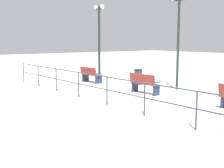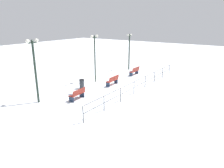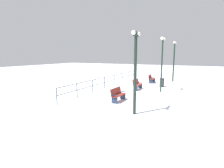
{
  "view_description": "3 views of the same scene",
  "coord_description": "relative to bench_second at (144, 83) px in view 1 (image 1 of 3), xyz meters",
  "views": [
    {
      "loc": [
        -9.75,
        -10.29,
        2.44
      ],
      "look_at": [
        -1.26,
        0.92,
        0.44
      ],
      "focal_mm": 50.46,
      "sensor_mm": 36.0,
      "label": 1
    },
    {
      "loc": [
        -10.69,
        15.26,
        5.8
      ],
      "look_at": [
        -1.11,
        1.5,
        0.67
      ],
      "focal_mm": 33.44,
      "sensor_mm": 36.0,
      "label": 2
    },
    {
      "loc": [
        5.08,
        -15.32,
        3.12
      ],
      "look_at": [
        -2.16,
        -1.05,
        0.5
      ],
      "focal_mm": 28.9,
      "sensor_mm": 36.0,
      "label": 3
    }
  ],
  "objects": [
    {
      "name": "waterfront_railing",
      "position": [
        -2.81,
        0.0,
        0.24
      ],
      "size": [
        0.05,
        14.27,
        1.08
      ],
      "color": "#383D42",
      "rests_on": "ground"
    },
    {
      "name": "ground_plane",
      "position": [
        0.15,
        0.0,
        -0.49
      ],
      "size": [
        80.0,
        80.0,
        0.0
      ],
      "primitive_type": "plane",
      "color": "white",
      "rests_on": "ground"
    },
    {
      "name": "lamppost_far",
      "position": [
        2.12,
        6.57,
        2.47
      ],
      "size": [
        0.27,
        0.97,
        4.6
      ],
      "color": "#1E2D23",
      "rests_on": "ground"
    },
    {
      "name": "bench_second",
      "position": [
        0.0,
        0.0,
        0.0
      ],
      "size": [
        0.52,
        1.59,
        0.91
      ],
      "rotation": [
        0.0,
        0.0,
        0.03
      ],
      "color": "maroon",
      "rests_on": "ground"
    },
    {
      "name": "lamppost_middle",
      "position": [
        2.12,
        -0.07,
        2.62
      ],
      "size": [
        0.27,
        0.99,
        4.53
      ],
      "color": "#1E2D23",
      "rests_on": "ground"
    },
    {
      "name": "trash_bin",
      "position": [
        1.72,
        2.32,
        -0.06
      ],
      "size": [
        0.44,
        0.44,
        0.84
      ],
      "color": "#2D3338",
      "rests_on": "ground"
    },
    {
      "name": "bench_third",
      "position": [
        0.12,
        4.54,
        -0.03
      ],
      "size": [
        0.66,
        1.46,
        0.89
      ],
      "rotation": [
        0.0,
        0.0,
        0.07
      ],
      "color": "maroon",
      "rests_on": "ground"
    }
  ]
}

